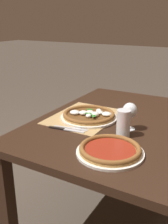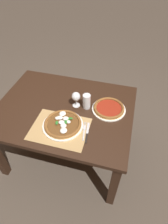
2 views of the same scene
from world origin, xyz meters
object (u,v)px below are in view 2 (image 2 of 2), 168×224
(pizza_far, at_px, (109,108))
(fork, at_px, (84,131))
(pizza_near, at_px, (63,124))
(wine_glass, at_px, (76,97))
(knife, at_px, (87,132))
(pint_glass, at_px, (87,102))

(pizza_far, xyz_separation_m, fork, (-0.15, -0.31, -0.01))
(pizza_near, bearing_deg, fork, -3.55)
(wine_glass, height_order, fork, wine_glass)
(wine_glass, xyz_separation_m, fork, (0.16, -0.28, -0.10))
(pizza_near, xyz_separation_m, pizza_far, (0.34, 0.30, -0.00))
(pizza_far, distance_m, knife, 0.34)
(knife, bearing_deg, pizza_near, 174.11)
(pint_glass, bearing_deg, fork, -79.08)
(pizza_far, relative_size, fork, 1.56)
(pizza_far, distance_m, wine_glass, 0.32)
(pizza_near, relative_size, pizza_far, 1.11)
(pizza_near, bearing_deg, knife, -5.89)
(wine_glass, height_order, knife, wine_glass)
(fork, bearing_deg, pizza_far, 63.59)
(pizza_near, height_order, pizza_far, pizza_near)
(pint_glass, height_order, fork, pint_glass)
(wine_glass, bearing_deg, fork, -61.24)
(pint_glass, relative_size, knife, 0.67)
(pizza_far, bearing_deg, fork, -116.41)
(knife, bearing_deg, fork, 159.24)
(pizza_far, height_order, knife, pizza_far)
(pizza_far, distance_m, fork, 0.34)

